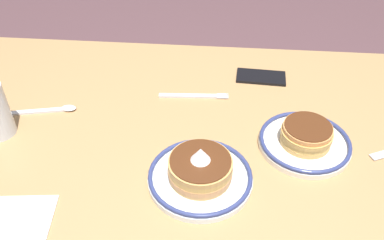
# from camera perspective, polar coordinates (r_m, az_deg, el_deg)

# --- Properties ---
(dining_table) EXTENTS (1.49, 0.86, 0.73)m
(dining_table) POSITION_cam_1_polar(r_m,az_deg,el_deg) (1.06, 0.88, -4.29)
(dining_table) COLOR #A27B4E
(dining_table) RESTS_ON ground_plane
(plate_near_main) EXTENTS (0.22, 0.22, 0.06)m
(plate_near_main) POSITION_cam_1_polar(r_m,az_deg,el_deg) (0.99, 15.77, -2.67)
(plate_near_main) COLOR silver
(plate_near_main) RESTS_ON dining_table
(plate_center_pancakes) EXTENTS (0.23, 0.23, 0.10)m
(plate_center_pancakes) POSITION_cam_1_polar(r_m,az_deg,el_deg) (0.87, 1.17, -7.50)
(plate_center_pancakes) COLOR white
(plate_center_pancakes) RESTS_ON dining_table
(cell_phone) EXTENTS (0.15, 0.08, 0.01)m
(cell_phone) POSITION_cam_1_polar(r_m,az_deg,el_deg) (1.22, 9.76, 6.04)
(cell_phone) COLOR black
(cell_phone) RESTS_ON dining_table
(paper_napkin) EXTENTS (0.17, 0.16, 0.00)m
(paper_napkin) POSITION_cam_1_polar(r_m,az_deg,el_deg) (0.89, -24.06, -13.34)
(paper_napkin) COLOR white
(paper_napkin) RESTS_ON dining_table
(fork_far) EXTENTS (0.20, 0.03, 0.01)m
(fork_far) POSITION_cam_1_polar(r_m,az_deg,el_deg) (1.12, 0.30, 3.44)
(fork_far) COLOR silver
(fork_far) RESTS_ON dining_table
(tea_spoon) EXTENTS (0.18, 0.06, 0.01)m
(tea_spoon) POSITION_cam_1_polar(r_m,az_deg,el_deg) (1.14, -19.35, 1.36)
(tea_spoon) COLOR silver
(tea_spoon) RESTS_ON dining_table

